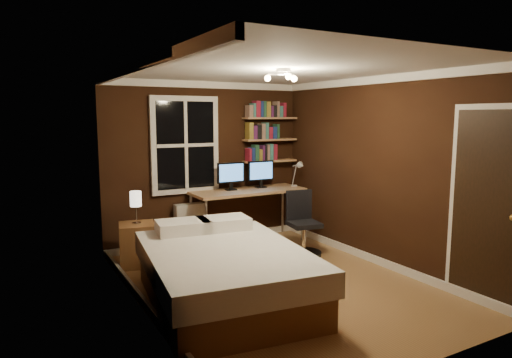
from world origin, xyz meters
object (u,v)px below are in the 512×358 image
radiator (190,225)px  office_chair (303,231)px  bed (224,273)px  bedside_lamp (136,208)px  monitor_left (231,176)px  monitor_right (261,174)px  desk_lamp (297,173)px  desk (248,193)px  nightstand (137,244)px

radiator → office_chair: office_chair is taller
bed → bedside_lamp: size_ratio=5.43×
monitor_left → radiator: bearing=167.0°
bed → monitor_right: (1.60, 2.00, 0.75)m
bed → desk_lamp: bearing=46.8°
desk → office_chair: (0.40, -0.92, -0.45)m
monitor_right → desk_lamp: bearing=-22.6°
nightstand → office_chair: office_chair is taller
bed → office_chair: 1.98m
desk → bed: bearing=-124.7°
office_chair → monitor_left: bearing=132.4°
radiator → monitor_left: (0.64, -0.15, 0.73)m
radiator → office_chair: 1.73m
radiator → desk_lamp: desk_lamp is taller
nightstand → monitor_left: bearing=24.4°
nightstand → desk: bearing=20.0°
monitor_right → nightstand: bearing=-171.0°
bedside_lamp → monitor_right: bearing=9.0°
bedside_lamp → monitor_left: 1.62m
desk → monitor_right: size_ratio=3.93×
nightstand → desk: 1.89m
nightstand → desk: (1.81, 0.24, 0.50)m
desk → radiator: bearing=165.0°
bed → desk_lamp: (2.14, 1.77, 0.75)m
nightstand → monitor_left: (1.56, 0.33, 0.78)m
nightstand → radiator: (0.92, 0.48, 0.05)m
nightstand → radiator: bearing=39.8°
office_chair → bed: bearing=-140.3°
nightstand → monitor_right: (2.09, 0.33, 0.78)m
nightstand → bedside_lamp: bedside_lamp is taller
desk_lamp → office_chair: (-0.43, -0.78, -0.73)m
desk_lamp → desk: bearing=170.5°
monitor_left → office_chair: (0.65, -1.01, -0.72)m
bed → monitor_right: monitor_right is taller
monitor_right → desk_lamp: desk_lamp is taller
bed → radiator: bed is taller
bedside_lamp → desk: (1.81, 0.24, 0.00)m
desk → bedside_lamp: bearing=-172.4°
bedside_lamp → radiator: (0.92, 0.48, -0.45)m
monitor_right → office_chair: (0.12, -1.01, -0.72)m
bed → nightstand: bed is taller
nightstand → bedside_lamp: 0.50m
nightstand → monitor_left: monitor_left is taller
nightstand → desk_lamp: size_ratio=1.29×
bedside_lamp → radiator: bearing=27.4°
nightstand → bedside_lamp: size_ratio=1.31×
radiator → nightstand: bearing=-152.6°
nightstand → desk: desk is taller
desk → office_chair: office_chair is taller
bed → monitor_left: bearing=69.1°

